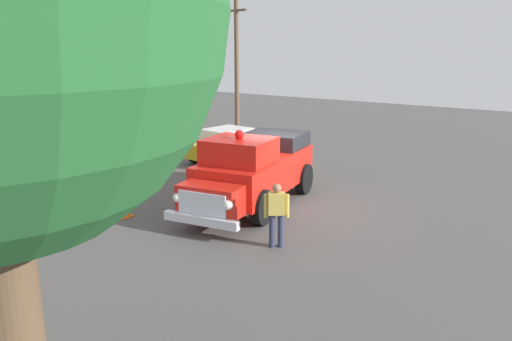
# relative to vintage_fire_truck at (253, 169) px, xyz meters

# --- Properties ---
(ground_plane) EXTENTS (60.00, 60.00, 0.00)m
(ground_plane) POSITION_rel_vintage_fire_truck_xyz_m (0.61, 0.73, -1.20)
(ground_plane) COLOR #514F4C
(vintage_fire_truck) EXTENTS (3.28, 6.24, 2.59)m
(vintage_fire_truck) POSITION_rel_vintage_fire_truck_xyz_m (0.00, 0.00, 0.00)
(vintage_fire_truck) COLOR black
(vintage_fire_truck) RESTS_ON ground
(classic_hot_rod) EXTENTS (2.26, 4.51, 1.46)m
(classic_hot_rod) POSITION_rel_vintage_fire_truck_xyz_m (-4.67, 4.81, -0.45)
(classic_hot_rod) COLOR black
(classic_hot_rod) RESTS_ON ground
(lawn_chair_near_truck) EXTENTS (0.66, 0.66, 1.02)m
(lawn_chair_near_truck) POSITION_rel_vintage_fire_truck_xyz_m (-2.77, 2.20, -0.61)
(lawn_chair_near_truck) COLOR #B7BABF
(lawn_chair_near_truck) RESTS_ON ground
(lawn_chair_by_car) EXTENTS (0.58, 0.59, 1.02)m
(lawn_chair_by_car) POSITION_rel_vintage_fire_truck_xyz_m (-1.04, 4.66, -0.61)
(lawn_chair_by_car) COLOR #B7BABF
(lawn_chair_by_car) RESTS_ON ground
(lawn_chair_spare) EXTENTS (0.68, 0.68, 1.02)m
(lawn_chair_spare) POSITION_rel_vintage_fire_truck_xyz_m (-1.86, 3.48, -0.61)
(lawn_chair_spare) COLOR #B7BABF
(lawn_chair_spare) RESTS_ON ground
(spectator_seated) EXTENTS (0.57, 0.64, 1.29)m
(spectator_seated) POSITION_rel_vintage_fire_truck_xyz_m (-2.83, 2.32, -0.50)
(spectator_seated) COLOR #383842
(spectator_seated) RESTS_ON ground
(spectator_standing) EXTENTS (0.57, 0.47, 1.68)m
(spectator_standing) POSITION_rel_vintage_fire_truck_xyz_m (2.53, -2.45, -0.23)
(spectator_standing) COLOR #2D334C
(spectator_standing) RESTS_ON ground
(utility_pole) EXTENTS (1.68, 0.49, 7.47)m
(utility_pole) POSITION_rel_vintage_fire_truck_xyz_m (-8.69, 10.34, 2.68)
(utility_pole) COLOR brown
(utility_pole) RESTS_ON ground
(traffic_cone) EXTENTS (0.40, 0.40, 0.64)m
(traffic_cone) POSITION_rel_vintage_fire_truck_xyz_m (-2.45, -3.16, -0.89)
(traffic_cone) COLOR orange
(traffic_cone) RESTS_ON ground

